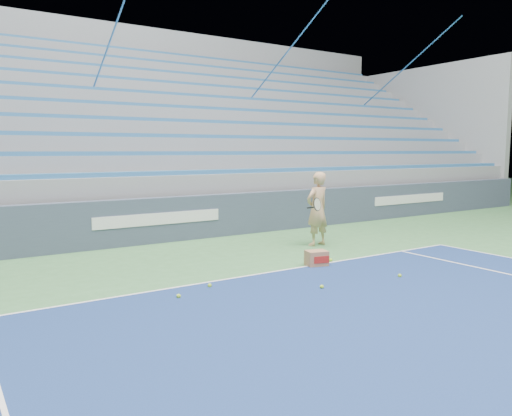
{
  "coord_description": "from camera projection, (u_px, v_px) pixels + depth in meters",
  "views": [
    {
      "loc": [
        -4.5,
        4.52,
        2.24
      ],
      "look_at": [
        0.6,
        12.38,
        1.15
      ],
      "focal_mm": 35.0,
      "sensor_mm": 36.0,
      "label": 1
    }
  ],
  "objects": [
    {
      "name": "sponsor_barrier",
      "position": [
        157.0,
        220.0,
        12.1
      ],
      "size": [
        30.0,
        0.32,
        1.1
      ],
      "color": "#3A4559",
      "rests_on": "ground"
    },
    {
      "name": "bleachers",
      "position": [
        91.0,
        147.0,
        16.66
      ],
      "size": [
        31.0,
        9.15,
        7.3
      ],
      "color": "gray",
      "rests_on": "ground"
    },
    {
      "name": "tennis_player",
      "position": [
        317.0,
        209.0,
        11.69
      ],
      "size": [
        0.94,
        0.86,
        1.74
      ],
      "color": "tan",
      "rests_on": "ground"
    },
    {
      "name": "ball_box",
      "position": [
        317.0,
        258.0,
        9.68
      ],
      "size": [
        0.46,
        0.4,
        0.3
      ],
      "color": "#9C6C4B",
      "rests_on": "ground"
    },
    {
      "name": "tennis_ball_0",
      "position": [
        322.0,
        260.0,
        10.04
      ],
      "size": [
        0.07,
        0.07,
        0.07
      ],
      "primitive_type": "sphere",
      "color": "#ADE12E",
      "rests_on": "ground"
    },
    {
      "name": "tennis_ball_1",
      "position": [
        331.0,
        260.0,
        10.06
      ],
      "size": [
        0.07,
        0.07,
        0.07
      ],
      "primitive_type": "sphere",
      "color": "#ADE12E",
      "rests_on": "ground"
    },
    {
      "name": "tennis_ball_2",
      "position": [
        322.0,
        287.0,
        8.09
      ],
      "size": [
        0.07,
        0.07,
        0.07
      ],
      "primitive_type": "sphere",
      "color": "#ADE12E",
      "rests_on": "ground"
    },
    {
      "name": "tennis_ball_3",
      "position": [
        179.0,
        296.0,
        7.57
      ],
      "size": [
        0.07,
        0.07,
        0.07
      ],
      "primitive_type": "sphere",
      "color": "#ADE12E",
      "rests_on": "ground"
    },
    {
      "name": "tennis_ball_4",
      "position": [
        210.0,
        285.0,
        8.17
      ],
      "size": [
        0.07,
        0.07,
        0.07
      ],
      "primitive_type": "sphere",
      "color": "#ADE12E",
      "rests_on": "ground"
    },
    {
      "name": "tennis_ball_5",
      "position": [
        400.0,
        276.0,
        8.81
      ],
      "size": [
        0.07,
        0.07,
        0.07
      ],
      "primitive_type": "sphere",
      "color": "#ADE12E",
      "rests_on": "ground"
    }
  ]
}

